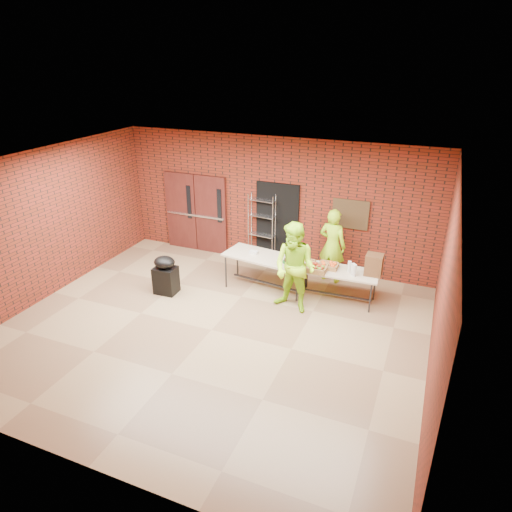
{
  "coord_description": "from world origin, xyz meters",
  "views": [
    {
      "loc": [
        3.69,
        -6.66,
        5.0
      ],
      "look_at": [
        0.37,
        1.4,
        1.08
      ],
      "focal_mm": 32.0,
      "sensor_mm": 36.0,
      "label": 1
    }
  ],
  "objects": [
    {
      "name": "table_left",
      "position": [
        0.34,
        2.05,
        0.72
      ],
      "size": [
        2.01,
        1.05,
        0.79
      ],
      "rotation": [
        0.0,
        0.0,
        -0.13
      ],
      "color": "#B9AB8D",
      "rests_on": "room"
    },
    {
      "name": "wire_rack",
      "position": [
        -0.26,
        3.32,
        0.91
      ],
      "size": [
        0.69,
        0.29,
        1.82
      ],
      "primitive_type": null,
      "rotation": [
        0.0,
        0.0,
        -0.11
      ],
      "color": "#B4B4BB",
      "rests_on": "room"
    },
    {
      "name": "basket_apples",
      "position": [
        1.53,
        1.94,
        0.77
      ],
      "size": [
        0.48,
        0.38,
        0.15
      ],
      "color": "#AB7E45",
      "rests_on": "table_right"
    },
    {
      "name": "volunteer_man",
      "position": [
        1.24,
        1.38,
        0.96
      ],
      "size": [
        1.07,
        0.92,
        1.92
      ],
      "primitive_type": "imported",
      "rotation": [
        0.0,
        0.0,
        -0.23
      ],
      "color": "#9EE319",
      "rests_on": "room"
    },
    {
      "name": "double_doors",
      "position": [
        -2.2,
        3.44,
        1.05
      ],
      "size": [
        1.78,
        0.12,
        2.1
      ],
      "color": "#4A1A15",
      "rests_on": "room"
    },
    {
      "name": "napkin_box",
      "position": [
        0.03,
        2.1,
        0.82
      ],
      "size": [
        0.19,
        0.12,
        0.06
      ],
      "primitive_type": "cube",
      "color": "silver",
      "rests_on": "table_left"
    },
    {
      "name": "cup_stack_front",
      "position": [
        2.3,
        2.04,
        0.84
      ],
      "size": [
        0.09,
        0.09,
        0.26
      ],
      "primitive_type": "cylinder",
      "color": "silver",
      "rests_on": "table_right"
    },
    {
      "name": "bronze_plaque",
      "position": [
        1.9,
        3.45,
        1.55
      ],
      "size": [
        0.85,
        0.04,
        0.7
      ],
      "primitive_type": "cube",
      "color": "#44321B",
      "rests_on": "room"
    },
    {
      "name": "room",
      "position": [
        0.0,
        0.0,
        1.6
      ],
      "size": [
        8.08,
        7.08,
        3.28
      ],
      "color": "#7F6244",
      "rests_on": "ground"
    },
    {
      "name": "muffin_tray",
      "position": [
        0.97,
        1.97,
        0.83
      ],
      "size": [
        0.37,
        0.37,
        0.09
      ],
      "color": "#144C17",
      "rests_on": "table_left"
    },
    {
      "name": "cup_stack_mid",
      "position": [
        2.34,
        2.0,
        0.84
      ],
      "size": [
        0.09,
        0.09,
        0.26
      ],
      "primitive_type": "cylinder",
      "color": "silver",
      "rests_on": "table_right"
    },
    {
      "name": "volunteer_woman",
      "position": [
        1.63,
        3.0,
        0.89
      ],
      "size": [
        0.72,
        0.55,
        1.78
      ],
      "primitive_type": "imported",
      "rotation": [
        0.0,
        0.0,
        2.94
      ],
      "color": "#9EE319",
      "rests_on": "room"
    },
    {
      "name": "covered_grill",
      "position": [
        -1.65,
        0.99,
        0.44
      ],
      "size": [
        0.5,
        0.43,
        0.89
      ],
      "rotation": [
        0.0,
        0.0,
        0.04
      ],
      "color": "black",
      "rests_on": "room"
    },
    {
      "name": "basket_oranges",
      "position": [
        1.75,
        2.18,
        0.76
      ],
      "size": [
        0.42,
        0.32,
        0.13
      ],
      "color": "#AB7E45",
      "rests_on": "table_right"
    },
    {
      "name": "cup_stack_back",
      "position": [
        2.2,
        2.17,
        0.83
      ],
      "size": [
        0.08,
        0.08,
        0.24
      ],
      "primitive_type": "cylinder",
      "color": "silver",
      "rests_on": "table_right"
    },
    {
      "name": "coffee_dispenser",
      "position": [
        2.7,
        2.22,
        0.93
      ],
      "size": [
        0.35,
        0.31,
        0.46
      ],
      "primitive_type": "cube",
      "color": "brown",
      "rests_on": "table_right"
    },
    {
      "name": "table_right",
      "position": [
        1.98,
        2.14,
        0.65
      ],
      "size": [
        1.74,
        0.77,
        0.71
      ],
      "rotation": [
        0.0,
        0.0,
        0.03
      ],
      "color": "#B9AB8D",
      "rests_on": "room"
    },
    {
      "name": "dark_doorway",
      "position": [
        0.1,
        3.46,
        1.05
      ],
      "size": [
        1.1,
        0.06,
        2.1
      ],
      "primitive_type": "cube",
      "color": "black",
      "rests_on": "room"
    },
    {
      "name": "basket_bananas",
      "position": [
        1.24,
        2.13,
        0.76
      ],
      "size": [
        0.41,
        0.32,
        0.13
      ],
      "color": "#AB7E45",
      "rests_on": "table_right"
    }
  ]
}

